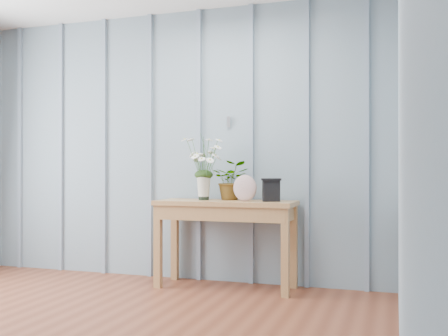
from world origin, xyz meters
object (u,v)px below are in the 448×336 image
(daisy_vase, at_px, (204,159))
(felt_disc_vessel, at_px, (245,188))
(sideboard, at_px, (226,214))
(carved_box, at_px, (271,190))

(daisy_vase, xyz_separation_m, felt_disc_vessel, (0.39, -0.04, -0.25))
(sideboard, distance_m, carved_box, 0.46)
(daisy_vase, distance_m, carved_box, 0.66)
(sideboard, height_order, carved_box, carved_box)
(felt_disc_vessel, bearing_deg, sideboard, -179.63)
(carved_box, bearing_deg, felt_disc_vessel, -172.93)
(felt_disc_vessel, relative_size, carved_box, 1.15)
(daisy_vase, height_order, carved_box, daisy_vase)
(sideboard, relative_size, felt_disc_vessel, 5.39)
(sideboard, xyz_separation_m, carved_box, (0.40, -0.01, 0.21))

